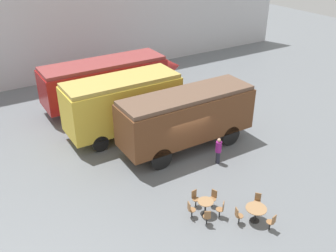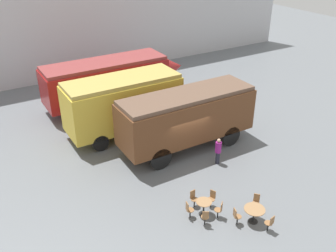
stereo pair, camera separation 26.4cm
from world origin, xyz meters
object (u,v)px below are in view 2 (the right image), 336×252
cafe_table_near (254,211)px  visitor_person (218,150)px  cafe_chair_0 (236,215)px  streamlined_locomotive (115,78)px  cafe_table_mid (204,205)px  passenger_coach_wooden (187,115)px  passenger_coach_vintage (123,102)px

cafe_table_near → visitor_person: 4.89m
cafe_chair_0 → visitor_person: (2.32, 4.37, 0.35)m
streamlined_locomotive → visitor_person: size_ratio=6.90×
cafe_table_mid → visitor_person: 4.45m
passenger_coach_wooden → cafe_table_mid: 6.26m
passenger_coach_vintage → visitor_person: bearing=-63.4°
streamlined_locomotive → cafe_chair_0: streamlined_locomotive is taller
passenger_coach_wooden → visitor_person: 2.76m
cafe_table_near → visitor_person: bearing=71.9°
streamlined_locomotive → cafe_chair_0: bearing=-93.0°
streamlined_locomotive → cafe_table_near: streamlined_locomotive is taller
passenger_coach_wooden → cafe_table_near: passenger_coach_wooden is taller
cafe_chair_0 → visitor_person: 4.96m
cafe_table_mid → cafe_table_near: bearing=-43.1°
passenger_coach_wooden → visitor_person: bearing=-76.3°
passenger_coach_wooden → visitor_person: passenger_coach_wooden is taller
visitor_person → cafe_table_near: bearing=-108.1°
passenger_coach_wooden → streamlined_locomotive: bearing=96.9°
passenger_coach_vintage → cafe_table_mid: 9.20m
passenger_coach_vintage → cafe_chair_0: passenger_coach_vintage is taller
passenger_coach_vintage → cafe_table_mid: bearing=-91.2°
streamlined_locomotive → passenger_coach_wooden: bearing=-83.1°
visitor_person → cafe_table_mid: bearing=-135.8°
streamlined_locomotive → passenger_coach_vintage: 4.70m
passenger_coach_vintage → passenger_coach_wooden: passenger_coach_vintage is taller
passenger_coach_vintage → visitor_person: (2.99, -5.96, -1.33)m
passenger_coach_wooden → cafe_chair_0: 7.15m
passenger_coach_wooden → visitor_person: size_ratio=5.12×
cafe_table_mid → cafe_chair_0: 1.54m
streamlined_locomotive → passenger_coach_wooden: (0.97, -8.06, 0.09)m
passenger_coach_vintage → streamlined_locomotive: bearing=72.2°
passenger_coach_wooden → cafe_table_near: bearing=-97.7°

